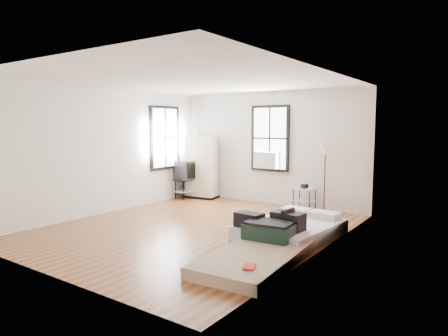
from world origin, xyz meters
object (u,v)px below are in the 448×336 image
Objects in this scene: mattress_bare at (258,251)px; wardrobe at (202,168)px; side_table at (304,193)px; tv_stand at (187,171)px; floor_lamp at (325,152)px; mattress_main at (290,227)px.

wardrobe reaches higher than mattress_bare.
tv_stand reaches higher than side_table.
wardrobe is 3.51m from floor_lamp.
tv_stand is at bearing 137.17° from mattress_bare.
tv_stand is (-3.26, -0.32, 0.32)m from side_table.
wardrobe is at bearing 132.96° from mattress_bare.
floor_lamp is (3.47, 0.00, 0.54)m from wardrobe.
mattress_bare is 1.28× the size of wardrobe.
mattress_bare is at bearing -76.59° from side_table.
mattress_main is 1.21× the size of floor_lamp.
wardrobe reaches higher than tv_stand.
mattress_bare is 3.72m from side_table.
tv_stand is at bearing 159.38° from mattress_main.
wardrobe is (-3.66, 2.14, 0.67)m from mattress_main.
tv_stand reaches higher than mattress_main.
side_table reaches higher than mattress_main.
mattress_main is at bearing -84.93° from floor_lamp.
wardrobe is (-3.83, 3.54, 0.70)m from mattress_bare.
tv_stand is (-3.96, 1.88, 0.57)m from mattress_main.
side_table is (-0.69, 2.21, 0.25)m from mattress_main.
mattress_bare is 1.32× the size of floor_lamp.
tv_stand is (-0.30, -0.25, -0.10)m from wardrobe.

